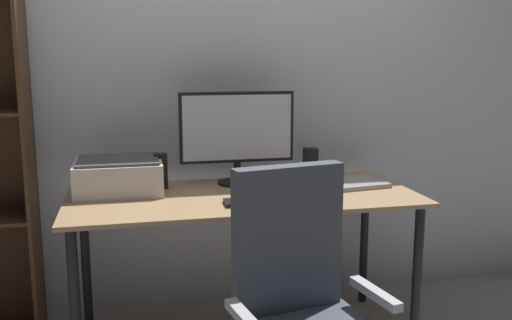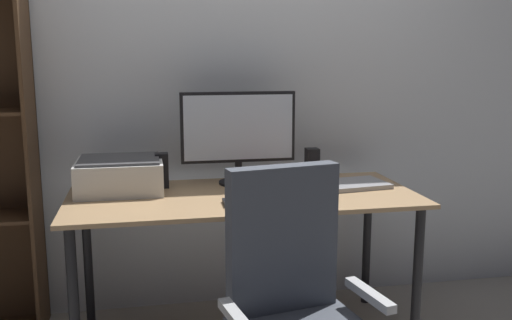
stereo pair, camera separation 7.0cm
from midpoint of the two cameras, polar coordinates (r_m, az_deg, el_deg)
name	(u,v)px [view 2 (the right image)]	position (r m, az deg, el deg)	size (l,w,h in m)	color
back_wall	(226,70)	(3.11, -2.36, 8.99)	(6.40, 0.10, 2.60)	silver
desk	(243,211)	(2.69, -0.52, -5.10)	(1.62, 0.72, 0.74)	tan
monitor	(238,132)	(2.83, -1.07, 2.86)	(0.57, 0.20, 0.46)	black
keyboard	(256,202)	(2.50, 0.85, -4.19)	(0.29, 0.11, 0.02)	black
mouse	(308,199)	(2.53, 6.01, -3.87)	(0.06, 0.10, 0.03)	black
coffee_mug	(265,184)	(2.66, 1.71, -2.40)	(0.10, 0.08, 0.10)	#B72D28
laptop	(353,184)	(2.86, 10.40, -2.40)	(0.32, 0.23, 0.02)	#99999E
speaker_left	(162,170)	(2.81, -8.72, -1.03)	(0.06, 0.07, 0.17)	black
speaker_right	(312,165)	(2.94, 6.32, -0.46)	(0.06, 0.07, 0.17)	black
printer	(120,175)	(2.77, -12.78, -1.48)	(0.40, 0.34, 0.16)	silver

